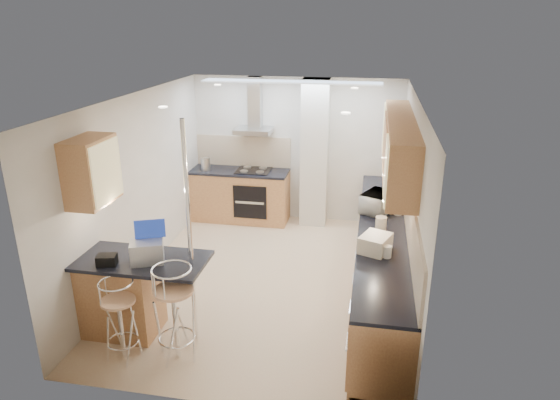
% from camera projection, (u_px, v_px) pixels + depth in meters
% --- Properties ---
extents(ground, '(4.80, 4.80, 0.00)m').
position_uv_depth(ground, '(269.00, 280.00, 6.90)').
color(ground, beige).
rests_on(ground, ground).
extents(room_shell, '(3.64, 4.84, 2.51)m').
position_uv_depth(room_shell, '(297.00, 167.00, 6.66)').
color(room_shell, silver).
rests_on(room_shell, ground).
extents(right_counter, '(0.63, 4.40, 0.92)m').
position_uv_depth(right_counter, '(381.00, 259.00, 6.48)').
color(right_counter, '#A66642').
rests_on(right_counter, ground).
extents(back_counter, '(1.70, 0.63, 0.92)m').
position_uv_depth(back_counter, '(240.00, 195.00, 8.84)').
color(back_counter, '#A66642').
rests_on(back_counter, ground).
extents(peninsula, '(1.47, 0.72, 0.94)m').
position_uv_depth(peninsula, '(144.00, 296.00, 5.59)').
color(peninsula, '#A66642').
rests_on(peninsula, ground).
extents(microwave, '(0.51, 0.59, 0.27)m').
position_uv_depth(microwave, '(378.00, 202.00, 6.77)').
color(microwave, white).
rests_on(microwave, right_counter).
extents(laptop, '(0.41, 0.37, 0.23)m').
position_uv_depth(laptop, '(147.00, 252.00, 5.33)').
color(laptop, '#ABAEB3').
rests_on(laptop, peninsula).
extents(bag, '(0.23, 0.19, 0.11)m').
position_uv_depth(bag, '(107.00, 260.00, 5.29)').
color(bag, black).
rests_on(bag, peninsula).
extents(bar_stool_near, '(0.45, 0.45, 0.92)m').
position_uv_depth(bar_stool_near, '(120.00, 320.00, 5.17)').
color(bar_stool_near, tan).
rests_on(bar_stool_near, ground).
extents(bar_stool_end, '(0.61, 0.61, 1.07)m').
position_uv_depth(bar_stool_end, '(175.00, 314.00, 5.15)').
color(bar_stool_end, tan).
rests_on(bar_stool_end, ground).
extents(jar_a, '(0.13, 0.13, 0.20)m').
position_uv_depth(jar_a, '(389.00, 201.00, 6.93)').
color(jar_a, '#EFE6CF').
rests_on(jar_a, right_counter).
extents(jar_b, '(0.11, 0.11, 0.15)m').
position_uv_depth(jar_b, '(398.00, 209.00, 6.69)').
color(jar_b, '#EFE6CF').
rests_on(jar_b, right_counter).
extents(jar_c, '(0.14, 0.14, 0.19)m').
position_uv_depth(jar_c, '(381.00, 224.00, 6.16)').
color(jar_c, beige).
rests_on(jar_c, right_counter).
extents(jar_d, '(0.12, 0.12, 0.14)m').
position_uv_depth(jar_d, '(387.00, 252.00, 5.49)').
color(jar_d, white).
rests_on(jar_d, right_counter).
extents(bread_bin, '(0.40, 0.45, 0.19)m').
position_uv_depth(bread_bin, '(375.00, 243.00, 5.63)').
color(bread_bin, '#EFE6CF').
rests_on(bread_bin, right_counter).
extents(kettle, '(0.16, 0.16, 0.23)m').
position_uv_depth(kettle, '(206.00, 164.00, 8.64)').
color(kettle, '#B8BBBD').
rests_on(kettle, back_counter).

